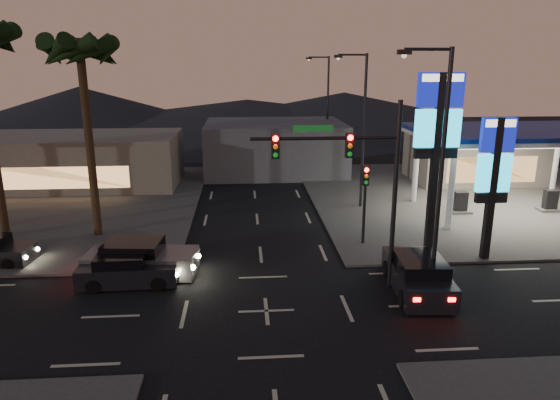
{
  "coord_description": "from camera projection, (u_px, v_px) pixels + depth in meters",
  "views": [
    {
      "loc": [
        -0.79,
        -17.71,
        9.42
      ],
      "look_at": [
        0.95,
        5.5,
        3.0
      ],
      "focal_mm": 32.0,
      "sensor_mm": 36.0,
      "label": 1
    }
  ],
  "objects": [
    {
      "name": "ground",
      "position": [
        266.0,
        311.0,
        19.59
      ],
      "size": [
        140.0,
        140.0,
        0.0
      ],
      "primitive_type": "plane",
      "color": "black",
      "rests_on": "ground"
    },
    {
      "name": "corner_lot_ne",
      "position": [
        476.0,
        197.0,
        36.1
      ],
      "size": [
        24.0,
        24.0,
        0.12
      ],
      "primitive_type": "cube",
      "color": "#47443F",
      "rests_on": "ground"
    },
    {
      "name": "corner_lot_nw",
      "position": [
        20.0,
        206.0,
        33.81
      ],
      "size": [
        24.0,
        24.0,
        0.12
      ],
      "primitive_type": "cube",
      "color": "#47443F",
      "rests_on": "ground"
    },
    {
      "name": "gas_station",
      "position": [
        514.0,
        135.0,
        30.92
      ],
      "size": [
        12.2,
        8.2,
        5.47
      ],
      "color": "silver",
      "rests_on": "ground"
    },
    {
      "name": "convenience_store",
      "position": [
        475.0,
        157.0,
        40.54
      ],
      "size": [
        10.0,
        6.0,
        4.0
      ],
      "primitive_type": "cube",
      "color": "#726B5B",
      "rests_on": "ground"
    },
    {
      "name": "pylon_sign_tall",
      "position": [
        438.0,
        128.0,
        23.79
      ],
      "size": [
        2.2,
        0.35,
        9.0
      ],
      "color": "black",
      "rests_on": "ground"
    },
    {
      "name": "pylon_sign_short",
      "position": [
        494.0,
        168.0,
        23.47
      ],
      "size": [
        1.6,
        0.35,
        7.0
      ],
      "color": "black",
      "rests_on": "ground"
    },
    {
      "name": "traffic_signal_mast",
      "position": [
        355.0,
        169.0,
        20.38
      ],
      "size": [
        6.1,
        0.39,
        8.0
      ],
      "color": "black",
      "rests_on": "ground"
    },
    {
      "name": "pedestal_signal",
      "position": [
        365.0,
        192.0,
        25.92
      ],
      "size": [
        0.32,
        0.39,
        4.3
      ],
      "color": "black",
      "rests_on": "ground"
    },
    {
      "name": "streetlight_near",
      "position": [
        437.0,
        161.0,
        19.52
      ],
      "size": [
        2.14,
        0.25,
        10.0
      ],
      "color": "black",
      "rests_on": "ground"
    },
    {
      "name": "streetlight_mid",
      "position": [
        361.0,
        122.0,
        32.02
      ],
      "size": [
        2.14,
        0.25,
        10.0
      ],
      "color": "black",
      "rests_on": "ground"
    },
    {
      "name": "streetlight_far",
      "position": [
        325.0,
        105.0,
        45.48
      ],
      "size": [
        2.14,
        0.25,
        10.0
      ],
      "color": "black",
      "rests_on": "ground"
    },
    {
      "name": "palm_a",
      "position": [
        81.0,
        63.0,
        25.57
      ],
      "size": [
        4.41,
        4.41,
        10.86
      ],
      "color": "black",
      "rests_on": "ground"
    },
    {
      "name": "building_far_west",
      "position": [
        75.0,
        160.0,
        39.2
      ],
      "size": [
        16.0,
        8.0,
        4.0
      ],
      "primitive_type": "cube",
      "color": "#726B5B",
      "rests_on": "ground"
    },
    {
      "name": "building_far_mid",
      "position": [
        275.0,
        147.0,
        44.14
      ],
      "size": [
        12.0,
        9.0,
        4.4
      ],
      "primitive_type": "cube",
      "color": "#4C4C51",
      "rests_on": "ground"
    },
    {
      "name": "hill_left",
      "position": [
        80.0,
        107.0,
        74.68
      ],
      "size": [
        40.0,
        40.0,
        6.0
      ],
      "primitive_type": "cone",
      "color": "black",
      "rests_on": "ground"
    },
    {
      "name": "hill_right",
      "position": [
        344.0,
        109.0,
        77.68
      ],
      "size": [
        50.0,
        50.0,
        5.0
      ],
      "primitive_type": "cone",
      "color": "black",
      "rests_on": "ground"
    },
    {
      "name": "hill_center",
      "position": [
        248.0,
        113.0,
        76.74
      ],
      "size": [
        60.0,
        60.0,
        4.0
      ],
      "primitive_type": "cone",
      "color": "black",
      "rests_on": "ground"
    },
    {
      "name": "car_lane_a_front",
      "position": [
        127.0,
        270.0,
        21.83
      ],
      "size": [
        4.4,
        1.94,
        1.42
      ],
      "color": "black",
      "rests_on": "ground"
    },
    {
      "name": "car_lane_b_front",
      "position": [
        140.0,
        259.0,
        22.71
      ],
      "size": [
        5.22,
        2.55,
        1.65
      ],
      "color": "#5D5D60",
      "rests_on": "ground"
    },
    {
      "name": "suv_station",
      "position": [
        418.0,
        275.0,
        21.12
      ],
      "size": [
        2.41,
        5.01,
        1.62
      ],
      "color": "black",
      "rests_on": "ground"
    }
  ]
}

